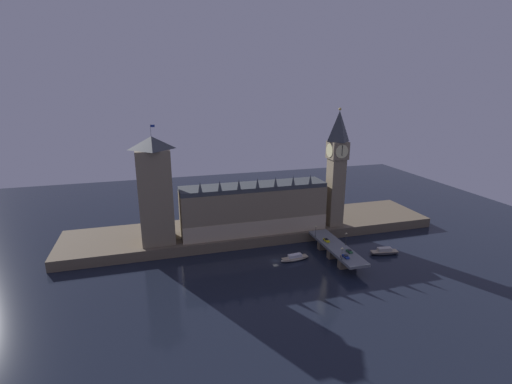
{
  "coord_description": "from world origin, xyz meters",
  "views": [
    {
      "loc": [
        -57.94,
        -163.69,
        86.15
      ],
      "look_at": [
        -4.72,
        20.0,
        31.71
      ],
      "focal_mm": 26.0,
      "sensor_mm": 36.0,
      "label": 1
    }
  ],
  "objects_px": {
    "victoria_tower": "(155,190)",
    "street_lamp_near": "(342,252)",
    "boat_upstream": "(295,258)",
    "street_lamp_mid": "(346,237)",
    "street_lamp_far": "(316,230)",
    "car_southbound_lead": "(349,251)",
    "car_northbound_lead": "(326,240)",
    "boat_downstream": "(384,252)",
    "pedestrian_near_rail": "(340,256)",
    "car_northbound_trail": "(346,256)",
    "clock_tower": "(337,165)"
  },
  "relations": [
    {
      "from": "pedestrian_near_rail",
      "to": "street_lamp_mid",
      "type": "xyz_separation_m",
      "value": [
        10.01,
        12.84,
        3.42
      ]
    },
    {
      "from": "clock_tower",
      "to": "car_northbound_lead",
      "type": "bearing_deg",
      "value": -124.62
    },
    {
      "from": "pedestrian_near_rail",
      "to": "street_lamp_near",
      "type": "xyz_separation_m",
      "value": [
        -0.4,
        -1.88,
        2.99
      ]
    },
    {
      "from": "clock_tower",
      "to": "street_lamp_far",
      "type": "bearing_deg",
      "value": -140.18
    },
    {
      "from": "car_southbound_lead",
      "to": "car_northbound_lead",
      "type": "bearing_deg",
      "value": 107.1
    },
    {
      "from": "victoria_tower",
      "to": "car_southbound_lead",
      "type": "xyz_separation_m",
      "value": [
        90.85,
        -43.63,
        -26.93
      ]
    },
    {
      "from": "street_lamp_near",
      "to": "street_lamp_far",
      "type": "xyz_separation_m",
      "value": [
        0.0,
        29.44,
        0.12
      ]
    },
    {
      "from": "street_lamp_mid",
      "to": "victoria_tower",
      "type": "bearing_deg",
      "value": 159.51
    },
    {
      "from": "street_lamp_mid",
      "to": "street_lamp_far",
      "type": "relative_size",
      "value": 1.08
    },
    {
      "from": "victoria_tower",
      "to": "pedestrian_near_rail",
      "type": "bearing_deg",
      "value": -29.76
    },
    {
      "from": "pedestrian_near_rail",
      "to": "boat_upstream",
      "type": "height_order",
      "value": "pedestrian_near_rail"
    },
    {
      "from": "car_southbound_lead",
      "to": "victoria_tower",
      "type": "bearing_deg",
      "value": 154.35
    },
    {
      "from": "car_northbound_lead",
      "to": "street_lamp_near",
      "type": "distance_m",
      "value": 22.1
    },
    {
      "from": "car_southbound_lead",
      "to": "boat_upstream",
      "type": "height_order",
      "value": "car_southbound_lead"
    },
    {
      "from": "street_lamp_far",
      "to": "car_southbound_lead",
      "type": "bearing_deg",
      "value": -71.97
    },
    {
      "from": "car_northbound_lead",
      "to": "car_northbound_trail",
      "type": "distance_m",
      "value": 20.64
    },
    {
      "from": "car_northbound_trail",
      "to": "car_southbound_lead",
      "type": "relative_size",
      "value": 1.05
    },
    {
      "from": "street_lamp_mid",
      "to": "car_northbound_trail",
      "type": "bearing_deg",
      "value": -119.09
    },
    {
      "from": "street_lamp_near",
      "to": "boat_upstream",
      "type": "height_order",
      "value": "street_lamp_near"
    },
    {
      "from": "pedestrian_near_rail",
      "to": "boat_downstream",
      "type": "bearing_deg",
      "value": 16.05
    },
    {
      "from": "car_northbound_lead",
      "to": "pedestrian_near_rail",
      "type": "bearing_deg",
      "value": -96.92
    },
    {
      "from": "clock_tower",
      "to": "street_lamp_mid",
      "type": "xyz_separation_m",
      "value": [
        -8.8,
        -30.74,
        -31.67
      ]
    },
    {
      "from": "pedestrian_near_rail",
      "to": "car_northbound_lead",
      "type": "bearing_deg",
      "value": 83.08
    },
    {
      "from": "car_northbound_trail",
      "to": "street_lamp_near",
      "type": "bearing_deg",
      "value": -159.52
    },
    {
      "from": "street_lamp_near",
      "to": "street_lamp_far",
      "type": "bearing_deg",
      "value": 90.0
    },
    {
      "from": "street_lamp_mid",
      "to": "pedestrian_near_rail",
      "type": "bearing_deg",
      "value": -127.95
    },
    {
      "from": "street_lamp_near",
      "to": "street_lamp_mid",
      "type": "distance_m",
      "value": 18.03
    },
    {
      "from": "pedestrian_near_rail",
      "to": "street_lamp_mid",
      "type": "height_order",
      "value": "street_lamp_mid"
    },
    {
      "from": "victoria_tower",
      "to": "street_lamp_near",
      "type": "relative_size",
      "value": 10.22
    },
    {
      "from": "car_northbound_lead",
      "to": "street_lamp_far",
      "type": "bearing_deg",
      "value": 109.88
    },
    {
      "from": "boat_upstream",
      "to": "car_northbound_trail",
      "type": "bearing_deg",
      "value": -40.56
    },
    {
      "from": "victoria_tower",
      "to": "street_lamp_near",
      "type": "height_order",
      "value": "victoria_tower"
    },
    {
      "from": "street_lamp_near",
      "to": "boat_upstream",
      "type": "relative_size",
      "value": 0.38
    },
    {
      "from": "victoria_tower",
      "to": "street_lamp_far",
      "type": "height_order",
      "value": "victoria_tower"
    },
    {
      "from": "victoria_tower",
      "to": "pedestrian_near_rail",
      "type": "relative_size",
      "value": 39.0
    },
    {
      "from": "victoria_tower",
      "to": "pedestrian_near_rail",
      "type": "distance_m",
      "value": 99.99
    },
    {
      "from": "car_southbound_lead",
      "to": "street_lamp_far",
      "type": "bearing_deg",
      "value": 108.03
    },
    {
      "from": "street_lamp_mid",
      "to": "boat_downstream",
      "type": "relative_size",
      "value": 0.4
    },
    {
      "from": "car_northbound_lead",
      "to": "boat_downstream",
      "type": "distance_m",
      "value": 31.37
    },
    {
      "from": "car_northbound_lead",
      "to": "street_lamp_mid",
      "type": "relative_size",
      "value": 0.67
    },
    {
      "from": "victoria_tower",
      "to": "boat_upstream",
      "type": "relative_size",
      "value": 3.88
    },
    {
      "from": "street_lamp_mid",
      "to": "boat_downstream",
      "type": "bearing_deg",
      "value": -10.22
    },
    {
      "from": "street_lamp_near",
      "to": "car_northbound_lead",
      "type": "bearing_deg",
      "value": 82.64
    },
    {
      "from": "clock_tower",
      "to": "street_lamp_near",
      "type": "height_order",
      "value": "clock_tower"
    },
    {
      "from": "victoria_tower",
      "to": "street_lamp_near",
      "type": "xyz_separation_m",
      "value": [
        83.24,
        -49.71,
        -23.76
      ]
    },
    {
      "from": "street_lamp_mid",
      "to": "boat_upstream",
      "type": "distance_m",
      "value": 28.9
    },
    {
      "from": "pedestrian_near_rail",
      "to": "boat_downstream",
      "type": "relative_size",
      "value": 0.1
    },
    {
      "from": "street_lamp_near",
      "to": "boat_upstream",
      "type": "bearing_deg",
      "value": 133.28
    },
    {
      "from": "boat_downstream",
      "to": "street_lamp_near",
      "type": "bearing_deg",
      "value": -161.04
    },
    {
      "from": "car_northbound_lead",
      "to": "car_southbound_lead",
      "type": "height_order",
      "value": "car_northbound_lead"
    }
  ]
}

